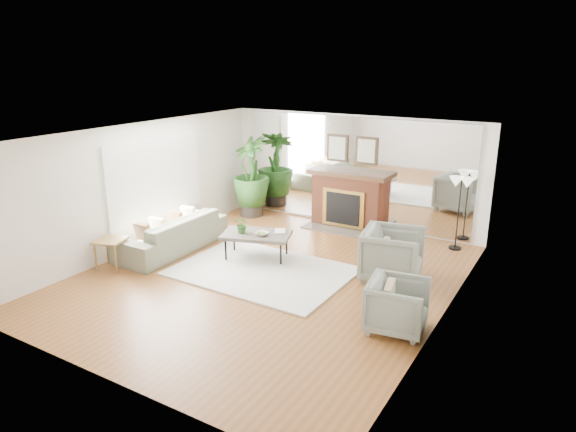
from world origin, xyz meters
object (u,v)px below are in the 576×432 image
Objects in this scene: coffee_table at (256,235)px; sofa at (172,233)px; side_table at (110,244)px; armchair_back at (392,255)px; potted_ficus at (251,174)px; fireplace at (347,199)px; floor_lamp at (461,188)px; armchair_front at (397,306)px.

sofa is (-1.69, -0.48, -0.12)m from coffee_table.
coffee_table is 2.32× the size of side_table.
armchair_back is 0.52× the size of potted_ficus.
side_table is at bearing 105.29° from armchair_back.
armchair_back reaches higher than side_table.
fireplace is at bearing 142.26° from sofa.
armchair_back is (2.54, 0.40, -0.01)m from coffee_table.
sofa is 3.85× the size of side_table.
sofa is 5.74m from floor_lamp.
fireplace is 2.05× the size of armchair_back.
coffee_table is 0.60× the size of sofa.
potted_ficus reaches higher than armchair_front.
sofa is at bearing -164.10° from coffee_table.
armchair_back is 1.22× the size of armchair_front.
sofa is 2.83m from potted_ficus.
fireplace is at bearing 58.88° from side_table.
armchair_front reaches higher than side_table.
armchair_back is 4.66m from potted_ficus.
fireplace is at bearing 176.32° from floor_lamp.
coffee_table is (-0.66, -2.64, -0.19)m from fireplace.
armchair_back reaches higher than sofa.
armchair_front is 3.81m from floor_lamp.
fireplace is 5.13m from side_table.
coffee_table is 2.57m from armchair_back.
potted_ficus reaches higher than side_table.
floor_lamp is (-0.07, 3.71, 0.89)m from armchair_front.
coffee_table is 2.65m from side_table.
fireplace is at bearing 75.85° from coffee_table.
armchair_back is 1.60× the size of side_table.
armchair_front is at bearing 5.77° from side_table.
armchair_front is at bearing 80.65° from sofa.
armchair_back is at bearing -49.99° from fireplace.
coffee_table is at bearing -104.15° from fireplace.
coffee_table is 0.75× the size of potted_ficus.
sofa is 1.31m from side_table.
side_table is (-5.19, -0.52, 0.10)m from armchair_front.
potted_ficus is at bearing 179.29° from sofa.
fireplace is 2.50× the size of armchair_front.
side_table reaches higher than coffee_table.
sofa is 1.63× the size of floor_lamp.
potted_ficus reaches higher than armchair_back.
fireplace is 2.93m from armchair_back.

